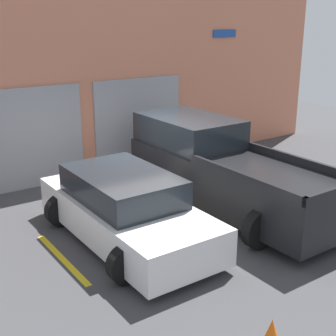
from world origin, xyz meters
The scene contains 7 objects.
ground_plane centered at (0.00, 0.00, 0.00)m, with size 28.00×28.00×0.00m, color #3D3D3F.
shophouse_building centered at (0.00, 3.29, 2.38)m, with size 16.52×0.68×4.81m.
pickup_truck centered at (1.34, -0.69, 0.88)m, with size 2.38×5.58×1.88m.
sedan_white centered at (-1.34, -0.97, 0.64)m, with size 2.22×4.36×1.36m.
parking_stripe_far_left centered at (-2.68, -1.00, 0.00)m, with size 0.12×2.20×0.01m, color gold.
parking_stripe_left centered at (0.00, -1.00, 0.00)m, with size 0.12×2.20×0.01m, color gold.
parking_stripe_centre centered at (2.68, -1.00, 0.00)m, with size 0.12×2.20×0.01m, color gold.
Camera 1 is at (-5.42, -8.28, 4.18)m, focal length 50.00 mm.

